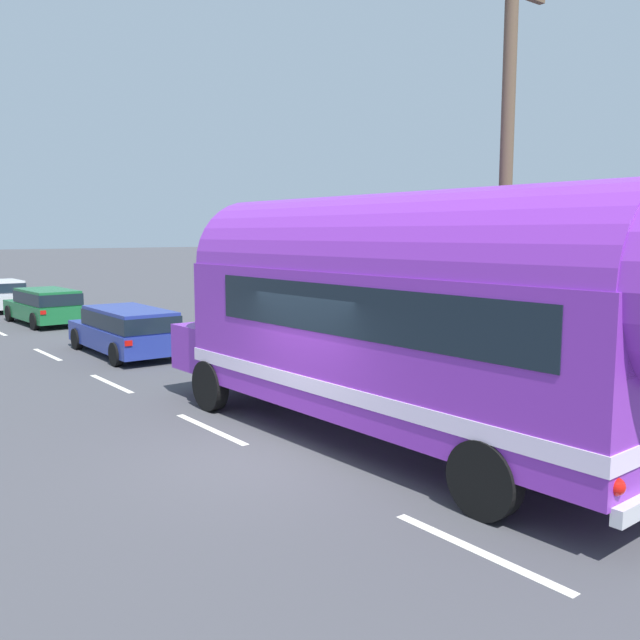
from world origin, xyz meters
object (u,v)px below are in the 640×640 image
car_third (0,294)px  painted_bus (411,309)px  car_lead (127,328)px  car_second (46,304)px  utility_pole (506,181)px

car_third → painted_bus: bearing=-89.9°
car_lead → car_second: 8.33m
utility_pole → car_lead: 11.75m
utility_pole → car_third: size_ratio=1.84×
painted_bus → car_lead: 11.23m
car_lead → utility_pole: bearing=-75.5°
utility_pole → car_lead: utility_pole is taller
car_third → utility_pole: bearing=-83.8°
utility_pole → painted_bus: size_ratio=0.76×
utility_pole → car_third: 25.88m
utility_pole → car_second: (-2.60, 19.15, -3.64)m
car_lead → painted_bus: bearing=-89.5°
car_lead → car_second: size_ratio=1.03×
painted_bus → car_second: size_ratio=2.42×
utility_pole → painted_bus: bearing=-173.5°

